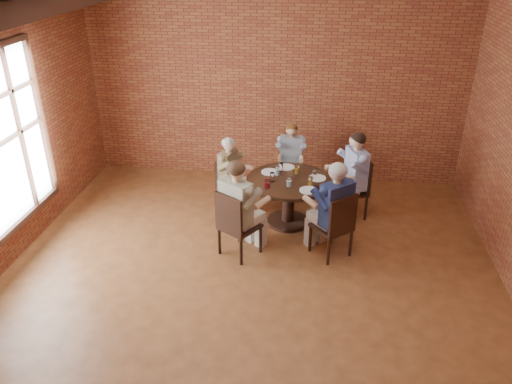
# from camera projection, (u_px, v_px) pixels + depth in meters

# --- Properties ---
(floor) EXTENTS (7.00, 7.00, 0.00)m
(floor) POSITION_uv_depth(u_px,v_px,m) (246.00, 292.00, 6.24)
(floor) COLOR #95572E
(floor) RESTS_ON ground
(ceiling) EXTENTS (7.00, 7.00, 0.00)m
(ceiling) POSITION_uv_depth(u_px,v_px,m) (243.00, 4.00, 4.69)
(ceiling) COLOR white
(ceiling) RESTS_ON wall_back
(wall_back) EXTENTS (7.00, 0.00, 7.00)m
(wall_back) POSITION_uv_depth(u_px,v_px,m) (274.00, 85.00, 8.56)
(wall_back) COLOR brown
(wall_back) RESTS_ON ground
(ceiling_beam) EXTENTS (0.22, 6.90, 0.26)m
(ceiling_beam) POSITION_uv_depth(u_px,v_px,m) (3.00, 14.00, 5.02)
(ceiling_beam) COLOR black
(ceiling_beam) RESTS_ON ceiling
(dining_table) EXTENTS (1.27, 1.27, 0.75)m
(dining_table) POSITION_uv_depth(u_px,v_px,m) (289.00, 193.00, 7.51)
(dining_table) COLOR black
(dining_table) RESTS_ON floor
(chair_a) EXTENTS (0.59, 0.59, 0.97)m
(chair_a) POSITION_uv_depth(u_px,v_px,m) (356.00, 185.00, 7.75)
(chair_a) COLOR black
(chair_a) RESTS_ON floor
(diner_a) EXTENTS (0.85, 0.77, 1.39)m
(diner_a) POSITION_uv_depth(u_px,v_px,m) (352.00, 176.00, 7.65)
(diner_a) COLOR #3E51A3
(diner_a) RESTS_ON floor
(chair_b) EXTENTS (0.40, 0.40, 0.89)m
(chair_b) POSITION_uv_depth(u_px,v_px,m) (290.00, 165.00, 8.51)
(chair_b) COLOR black
(chair_b) RESTS_ON floor
(diner_b) EXTENTS (0.50, 0.60, 1.24)m
(diner_b) POSITION_uv_depth(u_px,v_px,m) (291.00, 160.00, 8.39)
(diner_b) COLOR #8C9FB2
(diner_b) RESTS_ON floor
(chair_c) EXTENTS (0.48, 0.48, 0.88)m
(chair_c) POSITION_uv_depth(u_px,v_px,m) (227.00, 182.00, 7.95)
(chair_c) COLOR black
(chair_c) RESTS_ON floor
(diner_c) EXTENTS (0.69, 0.63, 1.23)m
(diner_c) POSITION_uv_depth(u_px,v_px,m) (231.00, 175.00, 7.86)
(diner_c) COLOR brown
(diner_c) RESTS_ON floor
(chair_d) EXTENTS (0.64, 0.64, 0.98)m
(chair_d) POSITION_uv_depth(u_px,v_px,m) (235.00, 223.00, 6.71)
(chair_d) COLOR black
(chair_d) RESTS_ON floor
(diner_d) EXTENTS (0.87, 0.91, 1.41)m
(diner_d) POSITION_uv_depth(u_px,v_px,m) (239.00, 209.00, 6.70)
(diner_d) COLOR gray
(diner_d) RESTS_ON floor
(chair_e) EXTENTS (0.64, 0.64, 0.97)m
(chair_e) POSITION_uv_depth(u_px,v_px,m) (336.00, 224.00, 6.70)
(chair_e) COLOR black
(chair_e) RESTS_ON floor
(diner_e) EXTENTS (0.88, 0.89, 1.39)m
(diner_e) POSITION_uv_depth(u_px,v_px,m) (333.00, 210.00, 6.69)
(diner_e) COLOR #1B254D
(diner_e) RESTS_ON floor
(plate_a) EXTENTS (0.26, 0.26, 0.01)m
(plate_a) POSITION_uv_depth(u_px,v_px,m) (317.00, 178.00, 7.44)
(plate_a) COLOR white
(plate_a) RESTS_ON dining_table
(plate_b) EXTENTS (0.26, 0.26, 0.01)m
(plate_b) POSITION_uv_depth(u_px,v_px,m) (286.00, 167.00, 7.79)
(plate_b) COLOR white
(plate_b) RESTS_ON dining_table
(plate_c) EXTENTS (0.26, 0.26, 0.01)m
(plate_c) POSITION_uv_depth(u_px,v_px,m) (270.00, 172.00, 7.63)
(plate_c) COLOR white
(plate_c) RESTS_ON dining_table
(plate_d) EXTENTS (0.26, 0.26, 0.01)m
(plate_d) POSITION_uv_depth(u_px,v_px,m) (309.00, 190.00, 7.07)
(plate_d) COLOR white
(plate_d) RESTS_ON dining_table
(glass_a) EXTENTS (0.07, 0.07, 0.14)m
(glass_a) POSITION_uv_depth(u_px,v_px,m) (314.00, 175.00, 7.38)
(glass_a) COLOR white
(glass_a) RESTS_ON dining_table
(glass_b) EXTENTS (0.07, 0.07, 0.14)m
(glass_b) POSITION_uv_depth(u_px,v_px,m) (297.00, 169.00, 7.56)
(glass_b) COLOR white
(glass_b) RESTS_ON dining_table
(glass_c) EXTENTS (0.07, 0.07, 0.14)m
(glass_c) POSITION_uv_depth(u_px,v_px,m) (281.00, 167.00, 7.63)
(glass_c) COLOR white
(glass_c) RESTS_ON dining_table
(glass_d) EXTENTS (0.07, 0.07, 0.14)m
(glass_d) POSITION_uv_depth(u_px,v_px,m) (278.00, 171.00, 7.51)
(glass_d) COLOR white
(glass_d) RESTS_ON dining_table
(glass_e) EXTENTS (0.07, 0.07, 0.14)m
(glass_e) POSITION_uv_depth(u_px,v_px,m) (272.00, 177.00, 7.32)
(glass_e) COLOR white
(glass_e) RESTS_ON dining_table
(glass_f) EXTENTS (0.07, 0.07, 0.14)m
(glass_f) POSITION_uv_depth(u_px,v_px,m) (267.00, 184.00, 7.12)
(glass_f) COLOR white
(glass_f) RESTS_ON dining_table
(glass_g) EXTENTS (0.07, 0.07, 0.14)m
(glass_g) POSITION_uv_depth(u_px,v_px,m) (289.00, 182.00, 7.17)
(glass_g) COLOR white
(glass_g) RESTS_ON dining_table
(glass_h) EXTENTS (0.07, 0.07, 0.14)m
(glass_h) POSITION_uv_depth(u_px,v_px,m) (310.00, 182.00, 7.18)
(glass_h) COLOR white
(glass_h) RESTS_ON dining_table
(smartphone) EXTENTS (0.09, 0.14, 0.01)m
(smartphone) POSITION_uv_depth(u_px,v_px,m) (317.00, 188.00, 7.15)
(smartphone) COLOR black
(smartphone) RESTS_ON dining_table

